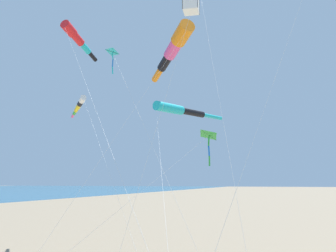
{
  "coord_description": "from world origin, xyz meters",
  "views": [
    {
      "loc": [
        7.7,
        -9.28,
        4.01
      ],
      "look_at": [
        1.57,
        7.93,
        7.03
      ],
      "focal_mm": 36.33,
      "sensor_mm": 36.0,
      "label": 1
    }
  ],
  "objects": [
    {
      "name": "kite_delta_yellow_midlevel",
      "position": [
        -1.5,
        7.13,
        11.33
      ],
      "size": [
        7.28,
        4.87,
        11.6
      ],
      "color": "#1EB7C6",
      "rests_on": "ground_plane"
    },
    {
      "name": "kite_windsock_green_low_center",
      "position": [
        1.7,
        8.64,
        11.81
      ],
      "size": [
        5.43,
        10.25,
        12.78
      ],
      "color": "orange",
      "rests_on": "ground_plane"
    },
    {
      "name": "kite_delta_white_trailing",
      "position": [
        3.85,
        7.86,
        6.39
      ],
      "size": [
        7.01,
        5.76,
        6.71
      ],
      "color": "green",
      "rests_on": "ground_plane"
    },
    {
      "name": "kite_windsock_black_fish_shape",
      "position": [
        -4.62,
        7.96,
        13.06
      ],
      "size": [
        10.83,
        12.65,
        13.73
      ],
      "color": "red",
      "rests_on": "ground_plane"
    },
    {
      "name": "kite_windsock_checkered_midright",
      "position": [
        -5.66,
        10.08,
        9.21
      ],
      "size": [
        10.12,
        8.86,
        9.65
      ],
      "color": "white",
      "rests_on": "ground_plane"
    },
    {
      "name": "kite_windsock_red_high_left",
      "position": [
        1.83,
        9.7,
        8.22
      ],
      "size": [
        4.66,
        15.93,
        8.49
      ],
      "color": "#1EB7C6",
      "rests_on": "ground_plane"
    }
  ]
}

